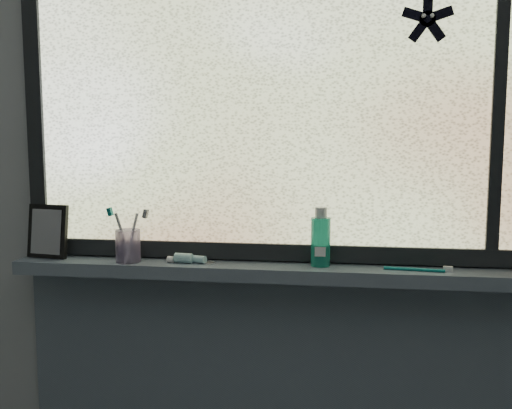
{
  "coord_description": "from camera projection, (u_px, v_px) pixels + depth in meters",
  "views": [
    {
      "loc": [
        0.16,
        -0.41,
        1.39
      ],
      "look_at": [
        -0.05,
        1.05,
        1.22
      ],
      "focal_mm": 40.0,
      "sensor_mm": 36.0,
      "label": 1
    }
  ],
  "objects": [
    {
      "name": "frame_mullion",
      "position": [
        499.0,
        88.0,
        1.58
      ],
      "size": [
        0.03,
        0.03,
        1.0
      ],
      "primitive_type": "cube",
      "color": "black",
      "rests_on": "wall_back"
    },
    {
      "name": "windowsill",
      "position": [
        281.0,
        272.0,
        1.68
      ],
      "size": [
        1.62,
        0.14,
        0.04
      ],
      "primitive_type": "cube",
      "color": "slate",
      "rests_on": "wall_back"
    },
    {
      "name": "frame_left",
      "position": [
        35.0,
        93.0,
        1.77
      ],
      "size": [
        0.05,
        0.03,
        1.1
      ],
      "primitive_type": "cube",
      "color": "black",
      "rests_on": "wall_back"
    },
    {
      "name": "wall_back",
      "position": [
        284.0,
        185.0,
        1.72
      ],
      "size": [
        3.0,
        0.01,
        2.5
      ],
      "primitive_type": "cube",
      "color": "#9EA3A8",
      "rests_on": "ground"
    },
    {
      "name": "frame_bottom",
      "position": [
        283.0,
        252.0,
        1.72
      ],
      "size": [
        1.6,
        0.03,
        0.05
      ],
      "primitive_type": "cube",
      "color": "black",
      "rests_on": "windowsill"
    },
    {
      "name": "toothbrush_lying",
      "position": [
        414.0,
        269.0,
        1.6
      ],
      "size": [
        0.21,
        0.04,
        0.01
      ],
      "primitive_type": null,
      "rotation": [
        0.0,
        0.0,
        -0.1
      ],
      "color": "#0D7876",
      "rests_on": "windowsill"
    },
    {
      "name": "starfish_sticker",
      "position": [
        427.0,
        19.0,
        1.58
      ],
      "size": [
        0.15,
        0.02,
        0.15
      ],
      "primitive_type": null,
      "color": "black",
      "rests_on": "window_pane"
    },
    {
      "name": "vanity_mirror",
      "position": [
        48.0,
        231.0,
        1.77
      ],
      "size": [
        0.14,
        0.09,
        0.17
      ],
      "primitive_type": "cube",
      "rotation": [
        0.0,
        0.0,
        -0.14
      ],
      "color": "black",
      "rests_on": "windowsill"
    },
    {
      "name": "window_pane",
      "position": [
        284.0,
        90.0,
        1.67
      ],
      "size": [
        1.5,
        0.01,
        1.0
      ],
      "primitive_type": "cube",
      "color": "silver",
      "rests_on": "wall_back"
    },
    {
      "name": "toothbrush_cup",
      "position": [
        128.0,
        246.0,
        1.71
      ],
      "size": [
        0.08,
        0.08,
        0.1
      ],
      "primitive_type": "cylinder",
      "rotation": [
        0.0,
        0.0,
        -0.05
      ],
      "color": "#AD98CA",
      "rests_on": "windowsill"
    },
    {
      "name": "mouthwash_bottle",
      "position": [
        321.0,
        237.0,
        1.66
      ],
      "size": [
        0.06,
        0.06,
        0.14
      ],
      "primitive_type": "cylinder",
      "rotation": [
        0.0,
        0.0,
        0.07
      ],
      "color": "#21AB8D",
      "rests_on": "windowsill"
    },
    {
      "name": "toothpaste_tube",
      "position": [
        189.0,
        258.0,
        1.7
      ],
      "size": [
        0.17,
        0.07,
        0.03
      ],
      "primitive_type": null,
      "rotation": [
        0.0,
        0.0,
        -0.19
      ],
      "color": "white",
      "rests_on": "windowsill"
    }
  ]
}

